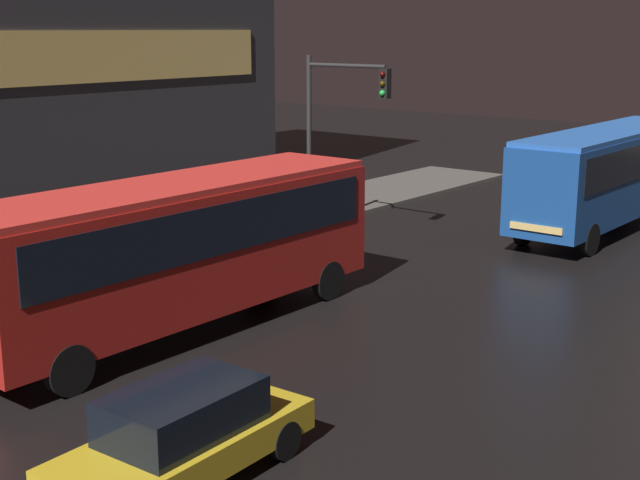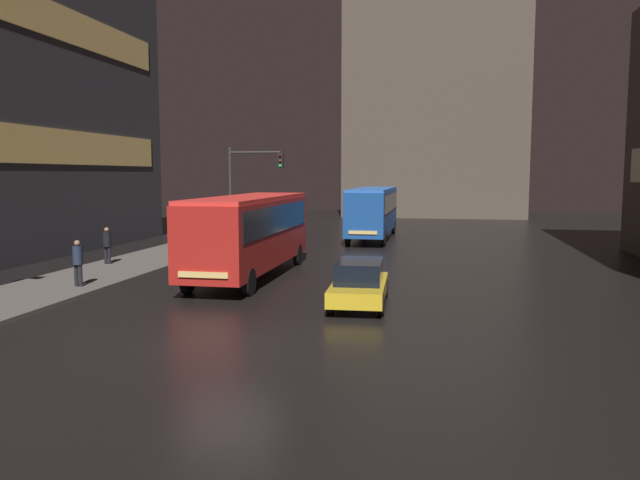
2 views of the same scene
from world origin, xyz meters
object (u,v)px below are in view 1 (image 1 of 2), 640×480
(bus_near, at_px, (179,240))
(bus_far, at_px, (609,168))
(traffic_light_main, at_px, (336,116))
(pedestrian_near, at_px, (45,224))
(car_taxi, at_px, (183,434))

(bus_near, bearing_deg, bus_far, -101.95)
(bus_near, xyz_separation_m, traffic_light_main, (-3.02, 9.51, 1.88))
(bus_near, height_order, pedestrian_near, bus_near)
(bus_near, bearing_deg, traffic_light_main, -72.68)
(bus_near, distance_m, car_taxi, 7.23)
(pedestrian_near, xyz_separation_m, traffic_light_main, (4.40, 8.03, 2.82))
(pedestrian_near, bearing_deg, car_taxi, 13.64)
(car_taxi, relative_size, pedestrian_near, 2.55)
(bus_far, relative_size, car_taxi, 2.48)
(car_taxi, height_order, pedestrian_near, pedestrian_near)
(traffic_light_main, bearing_deg, car_taxi, -59.82)
(bus_far, distance_m, pedestrian_near, 18.42)
(bus_far, xyz_separation_m, car_taxi, (1.90, -21.13, -1.34))
(bus_far, xyz_separation_m, traffic_light_main, (-6.40, -6.86, 1.89))
(car_taxi, height_order, traffic_light_main, traffic_light_main)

